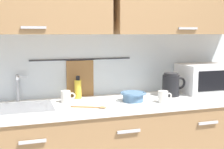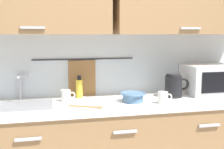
# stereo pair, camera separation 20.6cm
# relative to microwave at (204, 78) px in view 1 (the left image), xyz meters

# --- Properties ---
(back_wall_assembly) EXTENTS (3.70, 0.41, 2.50)m
(back_wall_assembly) POSITION_rel_microwave_xyz_m (-0.93, 0.12, 0.49)
(back_wall_assembly) COLOR silver
(back_wall_assembly) RESTS_ON ground
(sink_faucet) EXTENTS (0.09, 0.17, 0.22)m
(sink_faucet) POSITION_rel_microwave_xyz_m (-1.70, 0.12, 0.01)
(sink_faucet) COLOR #B2B5BA
(sink_faucet) RESTS_ON counter_unit
(microwave) EXTENTS (0.46, 0.35, 0.27)m
(microwave) POSITION_rel_microwave_xyz_m (0.00, 0.00, 0.00)
(microwave) COLOR white
(microwave) RESTS_ON counter_unit
(electric_kettle) EXTENTS (0.23, 0.16, 0.21)m
(electric_kettle) POSITION_rel_microwave_xyz_m (-0.39, -0.06, -0.03)
(electric_kettle) COLOR black
(electric_kettle) RESTS_ON counter_unit
(dish_soap_bottle) EXTENTS (0.06, 0.06, 0.20)m
(dish_soap_bottle) POSITION_rel_microwave_xyz_m (-1.20, 0.09, -0.05)
(dish_soap_bottle) COLOR yellow
(dish_soap_bottle) RESTS_ON counter_unit
(mug_near_sink) EXTENTS (0.12, 0.08, 0.09)m
(mug_near_sink) POSITION_rel_microwave_xyz_m (-1.33, -0.02, -0.09)
(mug_near_sink) COLOR silver
(mug_near_sink) RESTS_ON counter_unit
(mixing_bowl) EXTENTS (0.21, 0.21, 0.08)m
(mixing_bowl) POSITION_rel_microwave_xyz_m (-0.79, -0.16, -0.09)
(mixing_bowl) COLOR #4C7093
(mixing_bowl) RESTS_ON counter_unit
(mug_by_kettle) EXTENTS (0.12, 0.08, 0.09)m
(mug_by_kettle) POSITION_rel_microwave_xyz_m (-0.57, -0.27, -0.09)
(mug_by_kettle) COLOR silver
(mug_by_kettle) RESTS_ON counter_unit
(wooden_spoon) EXTENTS (0.26, 0.15, 0.01)m
(wooden_spoon) POSITION_rel_microwave_xyz_m (-1.16, -0.27, -0.13)
(wooden_spoon) COLOR #9E7042
(wooden_spoon) RESTS_ON counter_unit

